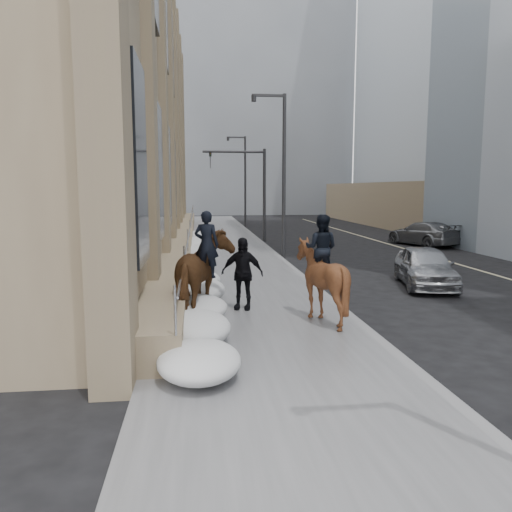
% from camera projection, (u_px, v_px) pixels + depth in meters
% --- Properties ---
extents(ground, '(140.00, 140.00, 0.00)m').
position_uv_depth(ground, '(262.00, 346.00, 11.04)').
color(ground, black).
rests_on(ground, ground).
extents(sidewalk, '(5.00, 80.00, 0.12)m').
position_uv_depth(sidewalk, '(232.00, 270.00, 20.88)').
color(sidewalk, '#565659').
rests_on(sidewalk, ground).
extents(curb, '(0.24, 80.00, 0.12)m').
position_uv_depth(curb, '(293.00, 269.00, 21.18)').
color(curb, slate).
rests_on(curb, ground).
extents(lane_line, '(0.15, 70.00, 0.01)m').
position_uv_depth(lane_line, '(468.00, 267.00, 22.10)').
color(lane_line, '#BFB78C').
rests_on(lane_line, ground).
extents(limestone_building, '(6.10, 44.00, 18.00)m').
position_uv_depth(limestone_building, '(128.00, 94.00, 28.88)').
color(limestone_building, '#857257').
rests_on(limestone_building, ground).
extents(bg_building_mid, '(30.00, 12.00, 28.00)m').
position_uv_depth(bg_building_mid, '(235.00, 111.00, 68.67)').
color(bg_building_mid, slate).
rests_on(bg_building_mid, ground).
extents(bg_building_far, '(24.00, 12.00, 20.00)m').
position_uv_depth(bg_building_far, '(167.00, 147.00, 79.86)').
color(bg_building_far, gray).
rests_on(bg_building_far, ground).
extents(streetlight_mid, '(1.71, 0.24, 8.00)m').
position_uv_depth(streetlight_mid, '(281.00, 165.00, 24.52)').
color(streetlight_mid, '#2D2D30').
rests_on(streetlight_mid, ground).
extents(streetlight_far, '(1.71, 0.24, 8.00)m').
position_uv_depth(streetlight_far, '(243.00, 176.00, 44.20)').
color(streetlight_far, '#2D2D30').
rests_on(streetlight_far, ground).
extents(traffic_signal, '(4.10, 0.22, 6.00)m').
position_uv_depth(traffic_signal, '(250.00, 180.00, 32.39)').
color(traffic_signal, '#2D2D30').
rests_on(traffic_signal, ground).
extents(snow_bank, '(1.70, 18.10, 0.76)m').
position_uv_depth(snow_bank, '(197.00, 268.00, 18.79)').
color(snow_bank, silver).
rests_on(snow_bank, sidewalk).
extents(mounted_horse_left, '(1.80, 2.89, 2.79)m').
position_uv_depth(mounted_horse_left, '(204.00, 274.00, 12.69)').
color(mounted_horse_left, '#442914').
rests_on(mounted_horse_left, sidewalk).
extents(mounted_horse_right, '(2.30, 2.40, 2.69)m').
position_uv_depth(mounted_horse_right, '(321.00, 277.00, 12.56)').
color(mounted_horse_right, '#492714').
rests_on(mounted_horse_right, sidewalk).
extents(pedestrian, '(1.27, 0.82, 2.01)m').
position_uv_depth(pedestrian, '(242.00, 273.00, 13.81)').
color(pedestrian, black).
rests_on(pedestrian, sidewalk).
extents(car_silver, '(2.62, 4.50, 1.44)m').
position_uv_depth(car_silver, '(425.00, 266.00, 17.64)').
color(car_silver, '#9FA1A6').
rests_on(car_silver, ground).
extents(car_grey, '(3.43, 5.41, 1.46)m').
position_uv_depth(car_grey, '(423.00, 234.00, 30.38)').
color(car_grey, '#5C5E64').
rests_on(car_grey, ground).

